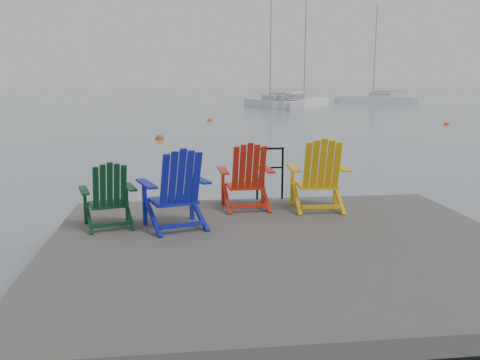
{
  "coord_description": "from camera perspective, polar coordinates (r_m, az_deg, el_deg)",
  "views": [
    {
      "loc": [
        -1.3,
        -6.03,
        2.5
      ],
      "look_at": [
        -0.27,
        2.43,
        0.85
      ],
      "focal_mm": 38.0,
      "sensor_mm": 36.0,
      "label": 1
    }
  ],
  "objects": [
    {
      "name": "buoy_b",
      "position": [
        33.28,
        -3.39,
        6.65
      ],
      "size": [
        0.33,
        0.33,
        0.33
      ],
      "primitive_type": "sphere",
      "color": "#EE3D0E",
      "rests_on": "ground"
    },
    {
      "name": "sailboat_mid",
      "position": [
        52.0,
        6.98,
        8.53
      ],
      "size": [
        7.67,
        9.89,
        13.7
      ],
      "rotation": [
        0.0,
        0.0,
        -0.57
      ],
      "color": "white",
      "rests_on": "ground"
    },
    {
      "name": "buoy_a",
      "position": [
        22.71,
        -9.01,
        4.52
      ],
      "size": [
        0.4,
        0.4,
        0.4
      ],
      "primitive_type": "sphere",
      "color": "#BB390B",
      "rests_on": "ground"
    },
    {
      "name": "dock",
      "position": [
        6.53,
        5.01,
        -8.33
      ],
      "size": [
        6.0,
        5.0,
        1.4
      ],
      "color": "#2E2B29",
      "rests_on": "ground"
    },
    {
      "name": "handrail",
      "position": [
        8.74,
        3.39,
        1.34
      ],
      "size": [
        0.48,
        0.04,
        0.9
      ],
      "color": "black",
      "rests_on": "dock"
    },
    {
      "name": "chair_green",
      "position": [
        7.25,
        -14.55,
        -1.59
      ],
      "size": [
        0.86,
        0.82,
        0.93
      ],
      "rotation": [
        0.0,
        0.0,
        0.26
      ],
      "color": "#09351A",
      "rests_on": "dock"
    },
    {
      "name": "buoy_c",
      "position": [
        32.47,
        22.17,
        5.75
      ],
      "size": [
        0.32,
        0.32,
        0.32
      ],
      "primitive_type": "sphere",
      "color": "#F5300E",
      "rests_on": "ground"
    },
    {
      "name": "sailboat_near",
      "position": [
        49.75,
        3.63,
        8.48
      ],
      "size": [
        4.6,
        8.2,
        11.05
      ],
      "rotation": [
        0.0,
        0.0,
        0.34
      ],
      "color": "silver",
      "rests_on": "ground"
    },
    {
      "name": "chair_yellow",
      "position": [
        8.05,
        8.85,
        0.65
      ],
      "size": [
        0.96,
        0.89,
        1.14
      ],
      "rotation": [
        0.0,
        0.0,
        -0.07
      ],
      "color": "#ECA80D",
      "rests_on": "dock"
    },
    {
      "name": "chair_blue",
      "position": [
        7.0,
        -7.18,
        -0.97
      ],
      "size": [
        1.06,
        1.01,
        1.12
      ],
      "rotation": [
        0.0,
        0.0,
        0.31
      ],
      "color": "#0E1898",
      "rests_on": "dock"
    },
    {
      "name": "buoy_d",
      "position": [
        47.1,
        4.97,
        7.89
      ],
      "size": [
        0.33,
        0.33,
        0.33
      ],
      "primitive_type": "sphere",
      "color": "#D14D0C",
      "rests_on": "ground"
    },
    {
      "name": "chair_red",
      "position": [
        8.03,
        0.76,
        0.47
      ],
      "size": [
        0.87,
        0.81,
        1.07
      ],
      "rotation": [
        0.0,
        0.0,
        0.04
      ],
      "color": "red",
      "rests_on": "dock"
    },
    {
      "name": "ground",
      "position": [
        6.65,
        4.96,
        -11.15
      ],
      "size": [
        400.0,
        400.0,
        0.0
      ],
      "primitive_type": "plane",
      "color": "slate",
      "rests_on": "ground"
    },
    {
      "name": "sailboat_far",
      "position": [
        64.29,
        15.09,
        8.69
      ],
      "size": [
        8.54,
        5.97,
        11.73
      ],
      "rotation": [
        0.0,
        0.0,
        1.08
      ],
      "color": "white",
      "rests_on": "ground"
    }
  ]
}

